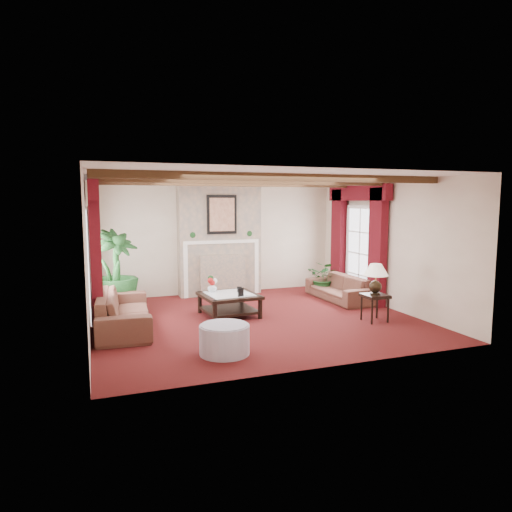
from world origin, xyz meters
name	(u,v)px	position (x,y,z in m)	size (l,w,h in m)	color
floor	(255,319)	(0.00, 0.00, 0.00)	(6.00, 6.00, 0.00)	#400B0F
ceiling	(255,178)	(0.00, 0.00, 2.70)	(6.00, 6.00, 0.00)	white
back_wall	(217,238)	(0.00, 2.75, 1.35)	(6.00, 0.02, 2.70)	beige
left_wall	(87,256)	(-3.00, 0.00, 1.35)	(0.02, 5.50, 2.70)	beige
right_wall	(388,245)	(3.00, 0.00, 1.35)	(0.02, 5.50, 2.70)	beige
ceiling_beams	(255,181)	(0.00, 0.00, 2.64)	(6.00, 3.00, 0.12)	#382012
fireplace	(219,183)	(0.00, 2.55, 2.70)	(2.00, 0.52, 2.70)	tan
french_door_left	(87,208)	(-2.97, 1.00, 2.13)	(0.10, 1.10, 2.16)	white
french_door_right	(362,207)	(2.97, 1.00, 2.13)	(0.10, 1.10, 2.16)	white
curtains_left	(93,186)	(-2.86, 1.00, 2.55)	(0.20, 2.40, 2.55)	#42080E
curtains_right	(358,189)	(2.86, 1.00, 2.55)	(0.20, 2.40, 2.55)	#42080E
sofa_left	(123,304)	(-2.43, 0.17, 0.44)	(0.80, 2.30, 0.88)	#390F1A
sofa_right	(339,284)	(2.40, 0.97, 0.37)	(0.60, 1.93, 0.75)	#390F1A
potted_palm	(115,288)	(-2.49, 1.62, 0.47)	(1.75, 1.93, 0.95)	black
small_plant	(324,281)	(2.37, 1.66, 0.32)	(1.08, 1.06, 0.63)	black
coffee_table	(229,305)	(-0.40, 0.43, 0.22)	(1.06, 1.06, 0.43)	black
side_table	(375,308)	(2.07, -0.92, 0.26)	(0.44, 0.44, 0.52)	black
ottoman	(224,340)	(-1.12, -1.75, 0.22)	(0.75, 0.75, 0.44)	#A79EB3
table_lamp	(376,279)	(2.07, -0.92, 0.82)	(0.47, 0.47, 0.60)	black
flower_vase	(212,287)	(-0.66, 0.73, 0.53)	(0.22, 0.22, 0.19)	silver
book	(243,288)	(-0.17, 0.24, 0.57)	(0.19, 0.04, 0.26)	black
photo_frame_a	(241,292)	(-0.26, 0.10, 0.52)	(0.13, 0.02, 0.17)	black
photo_frame_b	(239,290)	(-0.16, 0.51, 0.50)	(0.09, 0.02, 0.12)	black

